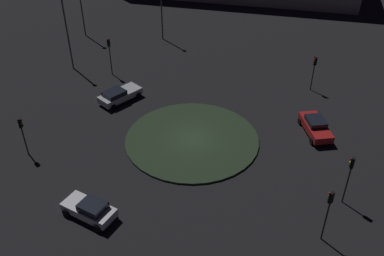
# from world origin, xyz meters

# --- Properties ---
(ground_plane) EXTENTS (116.84, 116.84, 0.00)m
(ground_plane) POSITION_xyz_m (0.00, 0.00, 0.00)
(ground_plane) COLOR black
(roundabout_island) EXTENTS (12.16, 12.16, 0.18)m
(roundabout_island) POSITION_xyz_m (0.00, 0.00, 0.09)
(roundabout_island) COLOR #263823
(roundabout_island) RESTS_ON ground_plane
(car_red) EXTENTS (4.81, 2.97, 1.46)m
(car_red) POSITION_xyz_m (3.40, 10.99, 0.75)
(car_red) COLOR red
(car_red) RESTS_ON ground_plane
(car_silver) EXTENTS (3.47, 4.90, 1.39)m
(car_silver) POSITION_xyz_m (-9.23, -4.29, 0.73)
(car_silver) COLOR silver
(car_silver) RESTS_ON ground_plane
(car_white) EXTENTS (4.25, 3.82, 1.49)m
(car_white) POSITION_xyz_m (5.78, -10.51, 0.77)
(car_white) COLOR white
(car_white) RESTS_ON ground_plane
(traffic_light_northeast) EXTENTS (0.40, 0.37, 4.30)m
(traffic_light_northeast) POSITION_xyz_m (11.73, 7.47, 3.05)
(traffic_light_northeast) COLOR #2D2D2D
(traffic_light_northeast) RESTS_ON ground_plane
(traffic_light_west) EXTENTS (0.38, 0.34, 4.33)m
(traffic_light_west) POSITION_xyz_m (-15.26, -3.52, 3.08)
(traffic_light_west) COLOR #2D2D2D
(traffic_light_west) RESTS_ON ground_plane
(traffic_light_east) EXTENTS (0.39, 0.35, 4.38)m
(traffic_light_east) POSITION_xyz_m (14.07, 3.79, 3.11)
(traffic_light_east) COLOR #2D2D2D
(traffic_light_east) RESTS_ON ground_plane
(traffic_light_north) EXTENTS (0.34, 0.38, 3.87)m
(traffic_light_north) POSITION_xyz_m (-3.45, 15.40, 2.76)
(traffic_light_north) COLOR #2D2D2D
(traffic_light_north) RESTS_ON ground_plane
(traffic_light_south) EXTENTS (0.35, 0.39, 3.70)m
(traffic_light_south) POSITION_xyz_m (-3.74, -13.97, 2.65)
(traffic_light_south) COLOR #2D2D2D
(traffic_light_south) RESTS_ON ground_plane
(streetlamp_west) EXTENTS (0.45, 0.45, 9.25)m
(streetlamp_west) POSITION_xyz_m (-18.57, -7.38, 5.52)
(streetlamp_west) COLOR #4C4C51
(streetlamp_west) RESTS_ON ground_plane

